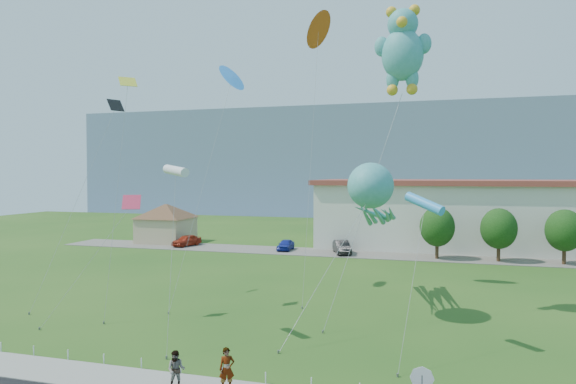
{
  "coord_description": "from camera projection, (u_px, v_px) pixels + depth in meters",
  "views": [
    {
      "loc": [
        9.91,
        -21.67,
        8.91
      ],
      "look_at": [
        1.29,
        8.0,
        7.83
      ],
      "focal_mm": 32.0,
      "sensor_mm": 36.0,
      "label": 1
    }
  ],
  "objects": [
    {
      "name": "tree_mid",
      "position": [
        499.0,
        229.0,
        51.92
      ],
      "size": [
        3.6,
        3.6,
        5.47
      ],
      "color": "#3F2B19",
      "rests_on": "ground"
    },
    {
      "name": "ground",
      "position": [
        214.0,
        365.0,
        23.87
      ],
      "size": [
        160.0,
        160.0,
        0.0
      ],
      "primitive_type": "plane",
      "color": "#214B15",
      "rests_on": "ground"
    },
    {
      "name": "small_kite_blue",
      "position": [
        230.0,
        82.0,
        40.08
      ],
      "size": [
        1.8,
        9.5,
        17.21
      ],
      "color": "blue",
      "rests_on": "ground"
    },
    {
      "name": "small_kite_orange",
      "position": [
        318.0,
        36.0,
        40.76
      ],
      "size": [
        1.8,
        8.59,
        21.14
      ],
      "color": "#D14E17",
      "rests_on": "ground"
    },
    {
      "name": "tree_near",
      "position": [
        437.0,
        227.0,
        53.59
      ],
      "size": [
        3.6,
        3.6,
        5.47
      ],
      "color": "#3F2B19",
      "rests_on": "ground"
    },
    {
      "name": "teddy_bear_kite",
      "position": [
        403.0,
        48.0,
        32.76
      ],
      "size": [
        5.71,
        7.15,
        19.67
      ],
      "color": "teal",
      "rests_on": "ground"
    },
    {
      "name": "pavilion",
      "position": [
        166.0,
        219.0,
        66.92
      ],
      "size": [
        9.2,
        9.2,
        5.0
      ],
      "color": "tan",
      "rests_on": "ground"
    },
    {
      "name": "small_kite_cyan",
      "position": [
        424.0,
        205.0,
        26.09
      ],
      "size": [
        1.28,
        5.49,
        7.85
      ],
      "color": "#3093D9",
      "rests_on": "ground"
    },
    {
      "name": "small_kite_black",
      "position": [
        106.0,
        129.0,
        37.41
      ],
      "size": [
        2.43,
        7.6,
        14.47
      ],
      "color": "black",
      "rests_on": "ground"
    },
    {
      "name": "parked_car_black",
      "position": [
        342.0,
        247.0,
        57.1
      ],
      "size": [
        2.9,
        4.65,
        1.45
      ],
      "primitive_type": "imported",
      "rotation": [
        0.0,
        0.0,
        0.34
      ],
      "color": "black",
      "rests_on": "parking_strip"
    },
    {
      "name": "pedestrian_right",
      "position": [
        176.0,
        370.0,
        21.04
      ],
      "size": [
        0.87,
        0.74,
        1.56
      ],
      "primitive_type": "imported",
      "rotation": [
        0.0,
        0.0,
        0.21
      ],
      "color": "gray",
      "rests_on": "sidewalk"
    },
    {
      "name": "parked_car_red",
      "position": [
        187.0,
        240.0,
        63.15
      ],
      "size": [
        2.8,
        4.37,
        1.38
      ],
      "primitive_type": "imported",
      "rotation": [
        0.0,
        0.0,
        -0.31
      ],
      "color": "maroon",
      "rests_on": "parking_strip"
    },
    {
      "name": "parked_car_blue",
      "position": [
        286.0,
        245.0,
        59.68
      ],
      "size": [
        1.54,
        3.67,
        1.24
      ],
      "primitive_type": "imported",
      "rotation": [
        0.0,
        0.0,
        0.02
      ],
      "color": "navy",
      "rests_on": "parking_strip"
    },
    {
      "name": "small_kite_yellow",
      "position": [
        125.0,
        110.0,
        33.62
      ],
      "size": [
        1.57,
        4.76,
        15.49
      ],
      "color": "gold",
      "rests_on": "ground"
    },
    {
      "name": "tree_far",
      "position": [
        565.0,
        230.0,
        50.25
      ],
      "size": [
        3.6,
        3.6,
        5.47
      ],
      "color": "#3F2B19",
      "rests_on": "ground"
    },
    {
      "name": "hill_ridge",
      "position": [
        399.0,
        161.0,
        138.6
      ],
      "size": [
        160.0,
        50.0,
        25.0
      ],
      "primitive_type": "cube",
      "color": "slate",
      "rests_on": "ground"
    },
    {
      "name": "octopus_kite",
      "position": [
        373.0,
        198.0,
        33.1
      ],
      "size": [
        5.04,
        15.29,
        9.63
      ],
      "color": "teal",
      "rests_on": "ground"
    },
    {
      "name": "pedestrian_left",
      "position": [
        227.0,
        369.0,
        20.91
      ],
      "size": [
        0.75,
        0.67,
        1.73
      ],
      "primitive_type": "imported",
      "rotation": [
        0.0,
        0.0,
        0.5
      ],
      "color": "gray",
      "rests_on": "sidewalk"
    },
    {
      "name": "rope_fence",
      "position": [
        201.0,
        370.0,
        22.61
      ],
      "size": [
        26.05,
        0.05,
        0.5
      ],
      "color": "white",
      "rests_on": "ground"
    },
    {
      "name": "small_kite_pink",
      "position": [
        123.0,
        213.0,
        31.65
      ],
      "size": [
        4.21,
        4.67,
        7.61
      ],
      "color": "#CB2D4D",
      "rests_on": "ground"
    },
    {
      "name": "small_kite_white",
      "position": [
        176.0,
        172.0,
        28.0
      ],
      "size": [
        1.6,
        4.63,
        9.53
      ],
      "color": "white",
      "rests_on": "ground"
    },
    {
      "name": "parking_strip",
      "position": [
        344.0,
        253.0,
        57.46
      ],
      "size": [
        70.0,
        6.0,
        0.06
      ],
      "primitive_type": "cube",
      "color": "#59544C",
      "rests_on": "ground"
    }
  ]
}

